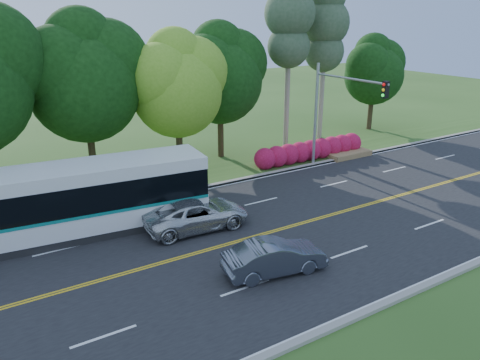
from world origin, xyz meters
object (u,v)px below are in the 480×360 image
traffic_signal (336,103)px  sedan (275,257)px  transit_bus (69,202)px  suv (196,214)px

traffic_signal → sedan: 14.38m
transit_bus → sedan: bearing=-46.4°
traffic_signal → sedan: traffic_signal is taller
traffic_signal → suv: 12.66m
transit_bus → sedan: transit_bus is taller
sedan → suv: suv is taller
suv → sedan: bearing=-167.8°
transit_bus → traffic_signal: bearing=7.8°
transit_bus → sedan: size_ratio=3.12×
suv → traffic_signal: bearing=-71.1°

